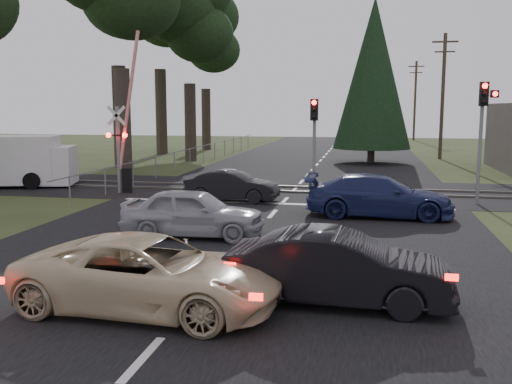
% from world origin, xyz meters
% --- Properties ---
extents(ground, '(120.00, 120.00, 0.00)m').
position_xyz_m(ground, '(0.00, 0.00, 0.00)').
color(ground, '#2F3A1A').
rests_on(ground, ground).
extents(road, '(14.00, 100.00, 0.01)m').
position_xyz_m(road, '(0.00, 10.00, 0.01)').
color(road, black).
rests_on(road, ground).
extents(rail_corridor, '(120.00, 8.00, 0.01)m').
position_xyz_m(rail_corridor, '(0.00, 12.00, 0.01)').
color(rail_corridor, black).
rests_on(rail_corridor, ground).
extents(stop_line, '(13.00, 0.35, 0.00)m').
position_xyz_m(stop_line, '(0.00, 8.20, 0.01)').
color(stop_line, silver).
rests_on(stop_line, ground).
extents(rail_near, '(120.00, 0.12, 0.10)m').
position_xyz_m(rail_near, '(0.00, 11.20, 0.05)').
color(rail_near, '#59544C').
rests_on(rail_near, ground).
extents(rail_far, '(120.00, 0.12, 0.10)m').
position_xyz_m(rail_far, '(0.00, 12.80, 0.05)').
color(rail_far, '#59544C').
rests_on(rail_far, ground).
extents(crossing_signal, '(1.62, 0.38, 6.96)m').
position_xyz_m(crossing_signal, '(-7.27, 9.79, 2.06)').
color(crossing_signal, slate).
rests_on(crossing_signal, ground).
extents(traffic_signal_right, '(0.68, 0.48, 4.70)m').
position_xyz_m(traffic_signal_right, '(7.55, 9.47, 3.31)').
color(traffic_signal_right, slate).
rests_on(traffic_signal_right, ground).
extents(traffic_signal_center, '(0.32, 0.48, 4.10)m').
position_xyz_m(traffic_signal_center, '(1.00, 10.68, 2.81)').
color(traffic_signal_center, slate).
rests_on(traffic_signal_center, ground).
extents(utility_pole_mid, '(1.80, 0.26, 9.00)m').
position_xyz_m(utility_pole_mid, '(8.50, 30.00, 4.73)').
color(utility_pole_mid, '#4C3D2D').
rests_on(utility_pole_mid, ground).
extents(utility_pole_far, '(1.80, 0.26, 9.00)m').
position_xyz_m(utility_pole_far, '(8.50, 55.00, 4.73)').
color(utility_pole_far, '#4C3D2D').
rests_on(utility_pole_far, ground).
extents(euc_tree_c, '(6.00, 6.00, 13.20)m').
position_xyz_m(euc_tree_c, '(-9.00, 25.00, 9.51)').
color(euc_tree_c, '#473D33').
rests_on(euc_tree_c, ground).
extents(euc_tree_d, '(7.50, 7.50, 16.50)m').
position_xyz_m(euc_tree_d, '(-13.00, 30.00, 11.91)').
color(euc_tree_d, '#473D33').
rests_on(euc_tree_d, ground).
extents(euc_tree_e, '(6.00, 6.00, 13.20)m').
position_xyz_m(euc_tree_e, '(-11.00, 36.00, 9.51)').
color(euc_tree_e, '#473D33').
rests_on(euc_tree_e, ground).
extents(conifer_tree, '(5.20, 5.20, 11.00)m').
position_xyz_m(conifer_tree, '(3.50, 26.00, 5.99)').
color(conifer_tree, '#473D33').
rests_on(conifer_tree, ground).
extents(fence_left, '(0.10, 36.00, 1.20)m').
position_xyz_m(fence_left, '(-7.80, 22.50, 0.00)').
color(fence_left, slate).
rests_on(fence_left, ground).
extents(cream_coupe, '(5.08, 2.58, 1.38)m').
position_xyz_m(cream_coupe, '(-0.68, -3.97, 0.69)').
color(cream_coupe, beige).
rests_on(cream_coupe, ground).
extents(dark_hatchback, '(4.33, 1.66, 1.41)m').
position_xyz_m(dark_hatchback, '(2.76, -2.97, 0.70)').
color(dark_hatchback, black).
rests_on(dark_hatchback, ground).
extents(silver_car, '(4.20, 1.79, 1.42)m').
position_xyz_m(silver_car, '(-1.70, 2.07, 0.71)').
color(silver_car, '#9B9DA3').
rests_on(silver_car, ground).
extents(blue_sedan, '(5.01, 2.05, 1.45)m').
position_xyz_m(blue_sedan, '(3.68, 6.23, 0.73)').
color(blue_sedan, navy).
rests_on(blue_sedan, ground).
extents(dark_car_far, '(3.81, 1.50, 1.23)m').
position_xyz_m(dark_car_far, '(-2.07, 8.50, 0.62)').
color(dark_car_far, black).
rests_on(dark_car_far, ground).
extents(white_van, '(6.55, 3.88, 2.41)m').
position_xyz_m(white_van, '(-13.49, 10.64, 1.22)').
color(white_van, white).
rests_on(white_van, ground).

